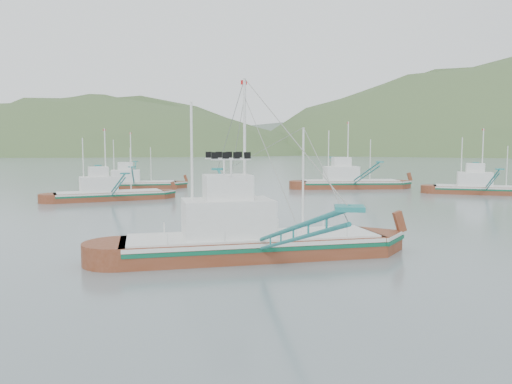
# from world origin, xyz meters

# --- Properties ---
(ground) EXTENTS (1200.00, 1200.00, 0.00)m
(ground) POSITION_xyz_m (0.00, 0.00, 0.00)
(ground) COLOR slate
(ground) RESTS_ON ground
(main_boat) EXTENTS (15.90, 26.96, 11.31)m
(main_boat) POSITION_xyz_m (0.67, -1.57, 2.26)
(main_boat) COLOR maroon
(main_boat) RESTS_ON ground
(bg_boat_left) EXTENTS (15.75, 21.34, 9.42)m
(bg_boat_left) POSITION_xyz_m (-20.89, 27.34, 1.98)
(bg_boat_left) COLOR maroon
(bg_boat_left) RESTS_ON ground
(bg_boat_right) EXTENTS (13.69, 23.81, 9.73)m
(bg_boat_right) POSITION_xyz_m (27.10, 41.32, 1.65)
(bg_boat_right) COLOR maroon
(bg_boat_right) RESTS_ON ground
(bg_boat_far) EXTENTS (15.78, 27.33, 11.20)m
(bg_boat_far) POSITION_xyz_m (9.30, 48.31, 1.96)
(bg_boat_far) COLOR maroon
(bg_boat_far) RESTS_ON ground
(bg_boat_extra) EXTENTS (13.25, 22.50, 9.42)m
(bg_boat_extra) POSITION_xyz_m (-24.08, 43.71, 1.85)
(bg_boat_extra) COLOR maroon
(bg_boat_extra) RESTS_ON ground
(headland_left) EXTENTS (448.00, 308.00, 210.00)m
(headland_left) POSITION_xyz_m (-180.00, 360.00, 0.00)
(headland_left) COLOR #425D2F
(headland_left) RESTS_ON ground
(ridge_distant) EXTENTS (960.00, 400.00, 240.00)m
(ridge_distant) POSITION_xyz_m (30.00, 560.00, 0.00)
(ridge_distant) COLOR slate
(ridge_distant) RESTS_ON ground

